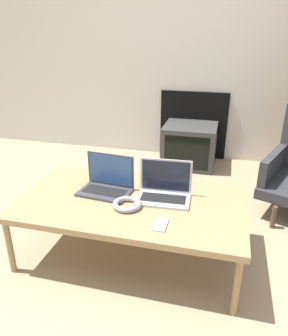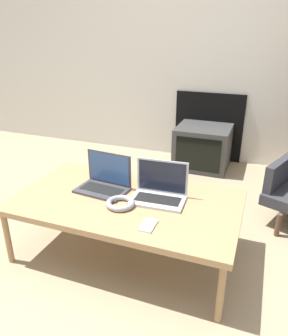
# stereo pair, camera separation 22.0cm
# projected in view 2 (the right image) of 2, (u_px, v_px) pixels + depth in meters

# --- Properties ---
(ground_plane) EXTENTS (14.00, 14.00, 0.00)m
(ground_plane) POSITION_uv_depth(u_px,v_px,m) (105.00, 285.00, 1.85)
(ground_plane) COLOR #998466
(wall_back) EXTENTS (7.00, 0.08, 2.60)m
(wall_back) POSITION_uv_depth(u_px,v_px,m) (201.00, 34.00, 3.25)
(wall_back) COLOR beige
(wall_back) RESTS_ON ground_plane
(table) EXTENTS (1.35, 0.77, 0.39)m
(table) POSITION_uv_depth(u_px,v_px,m) (127.00, 203.00, 1.99)
(table) COLOR #9E7A51
(table) RESTS_ON ground_plane
(laptop_left) EXTENTS (0.34, 0.23, 0.23)m
(laptop_left) POSITION_uv_depth(u_px,v_px,m) (105.00, 181.00, 2.09)
(laptop_left) COLOR #38383D
(laptop_left) RESTS_ON table
(laptop_right) EXTENTS (0.33, 0.22, 0.23)m
(laptop_right) POSITION_uv_depth(u_px,v_px,m) (160.00, 191.00, 1.97)
(laptop_right) COLOR #B2B2B7
(laptop_right) RESTS_ON table
(headphones) EXTENTS (0.17, 0.17, 0.03)m
(headphones) POSITION_uv_depth(u_px,v_px,m) (120.00, 203.00, 1.90)
(headphones) COLOR gray
(headphones) RESTS_ON table
(phone) EXTENTS (0.07, 0.12, 0.01)m
(phone) POSITION_uv_depth(u_px,v_px,m) (148.00, 225.00, 1.71)
(phone) COLOR silver
(phone) RESTS_ON table
(tv) EXTENTS (0.53, 0.49, 0.43)m
(tv) POSITION_uv_depth(u_px,v_px,m) (203.00, 147.00, 3.37)
(tv) COLOR #383838
(tv) RESTS_ON ground_plane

